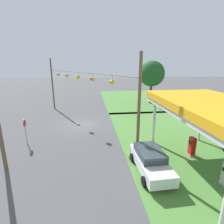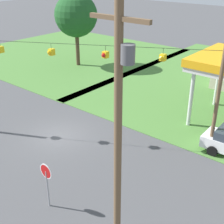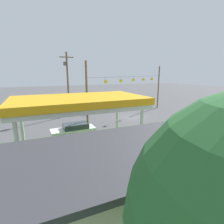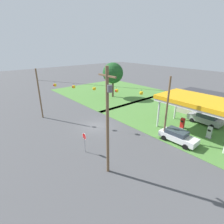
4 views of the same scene
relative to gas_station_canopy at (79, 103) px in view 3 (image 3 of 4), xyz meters
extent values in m
plane|color=#4C4C4F|center=(-11.00, -9.75, -4.65)|extent=(160.00, 160.00, 0.00)
cube|color=silver|center=(0.00, 0.00, -0.22)|extent=(10.66, 6.05, 0.35)
cube|color=orange|center=(0.00, 0.00, 0.23)|extent=(10.86, 6.25, 0.55)
cylinder|color=silver|center=(-4.73, -2.43, -2.52)|extent=(0.28, 0.28, 4.25)
cylinder|color=silver|center=(4.73, -2.43, -2.52)|extent=(0.28, 0.28, 4.25)
cylinder|color=silver|center=(-4.73, 2.43, -2.52)|extent=(0.28, 0.28, 4.25)
cylinder|color=silver|center=(4.73, 2.43, -2.52)|extent=(0.28, 0.28, 4.25)
cube|color=#B2A893|center=(0.09, 8.35, -2.77)|extent=(13.66, 5.09, 3.75)
cube|color=#333338|center=(0.09, 8.35, -0.77)|extent=(13.96, 5.39, 0.24)
cube|color=#333338|center=(0.09, 5.46, -1.14)|extent=(12.30, 0.70, 0.20)
cube|color=gray|center=(-1.97, 0.00, -4.59)|extent=(0.71, 0.56, 0.12)
cube|color=red|center=(-1.97, 0.00, -3.76)|extent=(0.55, 0.40, 1.52)
cube|color=black|center=(-1.97, -0.22, -3.46)|extent=(0.39, 0.03, 0.24)
cube|color=gray|center=(1.97, 0.00, -4.59)|extent=(0.71, 0.56, 0.12)
cube|color=silver|center=(1.97, 0.00, -3.76)|extent=(0.55, 0.40, 1.52)
cube|color=black|center=(1.97, -0.22, -3.46)|extent=(0.39, 0.03, 0.24)
cube|color=white|center=(-0.17, -4.25, -3.93)|extent=(4.87, 1.98, 0.74)
cube|color=#333D47|center=(-0.46, -4.26, -3.29)|extent=(2.70, 1.77, 0.55)
cylinder|color=black|center=(1.30, -3.27, -4.31)|extent=(0.69, 0.24, 0.68)
cylinder|color=black|center=(1.35, -5.16, -4.31)|extent=(0.69, 0.24, 0.68)
cylinder|color=black|center=(-1.69, -3.35, -4.31)|extent=(0.69, 0.24, 0.68)
cylinder|color=black|center=(-1.64, -5.23, -4.31)|extent=(0.69, 0.24, 0.68)
cube|color=#9E9EA3|center=(-0.50, 4.25, -3.87)|extent=(5.09, 1.93, 0.86)
cube|color=#333D47|center=(-0.19, 4.25, -3.07)|extent=(2.81, 1.75, 0.75)
cylinder|color=black|center=(-2.08, 3.33, -4.31)|extent=(0.68, 0.23, 0.68)
cylinder|color=black|center=(-2.05, 5.22, -4.31)|extent=(0.68, 0.23, 0.68)
cylinder|color=black|center=(1.06, 3.28, -4.31)|extent=(0.68, 0.23, 0.68)
cylinder|color=black|center=(1.09, 5.17, -4.31)|extent=(0.68, 0.23, 0.68)
cylinder|color=#99999E|center=(-6.06, -14.75, -3.60)|extent=(0.08, 0.08, 2.10)
cylinder|color=white|center=(-6.06, -14.75, -2.55)|extent=(0.80, 0.03, 0.80)
cylinder|color=red|center=(-6.06, -14.75, -2.55)|extent=(0.70, 0.03, 0.70)
cylinder|color=brown|center=(-1.69, -14.79, 0.55)|extent=(0.28, 0.28, 10.38)
cube|color=brown|center=(-1.69, -14.79, 4.94)|extent=(2.20, 0.14, 0.14)
cylinder|color=#59595B|center=(-1.34, -14.79, 3.94)|extent=(0.44, 0.44, 0.60)
cylinder|color=brown|center=(-20.01, -14.75, -0.42)|extent=(0.24, 0.24, 8.45)
cylinder|color=brown|center=(-1.99, -4.75, -0.42)|extent=(0.24, 0.24, 8.45)
cylinder|color=black|center=(-11.00, -9.75, 1.94)|extent=(18.03, 10.02, 0.02)
cylinder|color=black|center=(-17.01, -13.09, 1.77)|extent=(0.02, 0.02, 0.35)
cube|color=yellow|center=(-17.01, -13.09, 1.39)|extent=(0.32, 0.32, 0.40)
sphere|color=red|center=(-17.01, -13.26, 1.39)|extent=(0.28, 0.28, 0.28)
cylinder|color=black|center=(-14.00, -11.42, 1.77)|extent=(0.02, 0.02, 0.35)
cube|color=yellow|center=(-14.00, -11.42, 1.39)|extent=(0.32, 0.32, 0.40)
sphere|color=red|center=(-14.00, -11.59, 1.39)|extent=(0.28, 0.28, 0.28)
cylinder|color=black|center=(-11.00, -9.75, 1.77)|extent=(0.02, 0.02, 0.35)
cube|color=yellow|center=(-11.00, -9.75, 1.39)|extent=(0.32, 0.32, 0.40)
sphere|color=yellow|center=(-11.00, -9.92, 1.39)|extent=(0.28, 0.28, 0.28)
cylinder|color=black|center=(-8.00, -8.09, 1.77)|extent=(0.02, 0.02, 0.35)
cube|color=yellow|center=(-8.00, -8.09, 1.39)|extent=(0.32, 0.32, 0.40)
sphere|color=red|center=(-8.00, -8.26, 1.39)|extent=(0.28, 0.28, 0.28)
cylinder|color=black|center=(-4.99, -6.42, 1.77)|extent=(0.02, 0.02, 0.35)
cube|color=yellow|center=(-4.99, -6.42, 1.39)|extent=(0.32, 0.32, 0.40)
sphere|color=yellow|center=(-4.99, -6.59, 1.39)|extent=(0.28, 0.28, 0.28)
camera|label=1|loc=(10.56, -8.34, 2.94)|focal=28.00mm
camera|label=2|loc=(4.09, -22.10, 6.38)|focal=50.00mm
camera|label=3|loc=(3.39, 14.50, 2.46)|focal=28.00mm
camera|label=4|loc=(9.56, -23.76, 7.30)|focal=28.00mm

